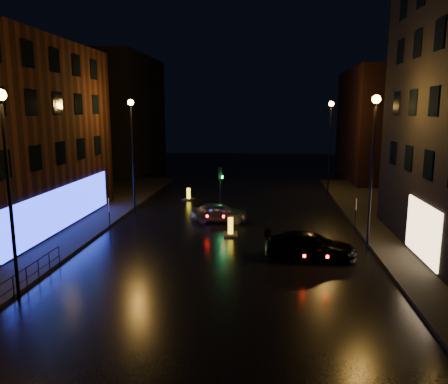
{
  "coord_description": "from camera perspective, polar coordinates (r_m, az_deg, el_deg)",
  "views": [
    {
      "loc": [
        2.11,
        -17.8,
        7.59
      ],
      "look_at": [
        -0.31,
        7.6,
        2.8
      ],
      "focal_mm": 35.0,
      "sensor_mm": 36.0,
      "label": 1
    }
  ],
  "objects": [
    {
      "name": "ground",
      "position": [
        19.47,
        -1.23,
        -12.32
      ],
      "size": [
        120.0,
        120.0,
        0.0
      ],
      "primitive_type": "plane",
      "color": "black",
      "rests_on": "ground"
    },
    {
      "name": "road_sign_left",
      "position": [
        27.2,
        -14.79,
        -2.09
      ],
      "size": [
        0.26,
        0.55,
        2.36
      ],
      "rotation": [
        0.0,
        0.0,
        0.37
      ],
      "color": "black",
      "rests_on": "ground"
    },
    {
      "name": "street_lamp_rnear",
      "position": [
        24.56,
        18.91,
        5.32
      ],
      "size": [
        0.44,
        0.44,
        8.37
      ],
      "color": "black",
      "rests_on": "ground"
    },
    {
      "name": "street_lamp_lfar",
      "position": [
        33.37,
        -11.92,
        6.92
      ],
      "size": [
        0.44,
        0.44,
        8.37
      ],
      "color": "black",
      "rests_on": "ground"
    },
    {
      "name": "building_far_left",
      "position": [
        55.82,
        -13.68,
        9.73
      ],
      "size": [
        8.0,
        16.0,
        14.0
      ],
      "primitive_type": "cube",
      "color": "black",
      "rests_on": "ground"
    },
    {
      "name": "pavement_left",
      "position": [
        31.33,
        -25.77,
        -4.33
      ],
      "size": [
        12.0,
        44.0,
        0.15
      ],
      "primitive_type": "cube",
      "color": "black",
      "rests_on": "ground"
    },
    {
      "name": "road_sign_right",
      "position": [
        29.0,
        16.84,
        -1.85
      ],
      "size": [
        0.11,
        0.5,
        2.07
      ],
      "rotation": [
        0.0,
        0.0,
        3.02
      ],
      "color": "black",
      "rests_on": "ground"
    },
    {
      "name": "traffic_signal",
      "position": [
        32.75,
        -0.48,
        -1.87
      ],
      "size": [
        1.4,
        2.4,
        3.45
      ],
      "color": "black",
      "rests_on": "ground"
    },
    {
      "name": "silver_hatchback",
      "position": [
        30.14,
        -0.64,
        -2.66
      ],
      "size": [
        3.92,
        1.67,
        1.32
      ],
      "primitive_type": "imported",
      "rotation": [
        0.0,
        0.0,
        1.6
      ],
      "color": "#9A9CA1",
      "rests_on": "ground"
    },
    {
      "name": "building_far_right",
      "position": [
        51.47,
        20.17,
        8.22
      ],
      "size": [
        8.0,
        14.0,
        12.0
      ],
      "primitive_type": "cube",
      "color": "black",
      "rests_on": "ground"
    },
    {
      "name": "dark_sedan",
      "position": [
        23.19,
        11.2,
        -6.9
      ],
      "size": [
        4.77,
        2.05,
        1.37
      ],
      "primitive_type": "imported",
      "rotation": [
        0.0,
        0.0,
        1.54
      ],
      "color": "black",
      "rests_on": "ground"
    },
    {
      "name": "guard_railing",
      "position": [
        20.77,
        -24.43,
        -9.61
      ],
      "size": [
        0.05,
        6.04,
        1.0
      ],
      "color": "black",
      "rests_on": "ground"
    },
    {
      "name": "bollard_far",
      "position": [
        37.74,
        -4.64,
        -0.67
      ],
      "size": [
        1.12,
        1.34,
        1.0
      ],
      "rotation": [
        0.0,
        0.0,
        -0.36
      ],
      "color": "black",
      "rests_on": "ground"
    },
    {
      "name": "street_lamp_rfar",
      "position": [
        40.26,
        13.69,
        7.45
      ],
      "size": [
        0.44,
        0.44,
        8.37
      ],
      "color": "black",
      "rests_on": "ground"
    },
    {
      "name": "street_lamp_lnear",
      "position": [
        18.76,
        -26.52,
        3.31
      ],
      "size": [
        0.44,
        0.44,
        8.37
      ],
      "color": "black",
      "rests_on": "ground"
    },
    {
      "name": "bollard_near",
      "position": [
        26.96,
        0.85,
        -5.18
      ],
      "size": [
        0.99,
        1.36,
        1.12
      ],
      "rotation": [
        0.0,
        0.0,
        0.11
      ],
      "color": "black",
      "rests_on": "ground"
    }
  ]
}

